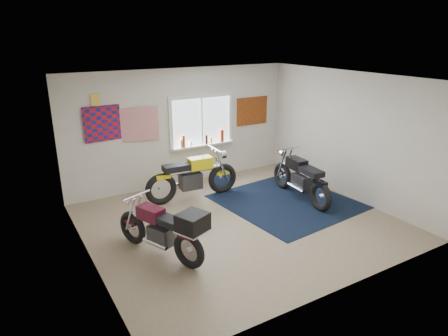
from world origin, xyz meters
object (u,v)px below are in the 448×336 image
black_chrome_bike (301,179)px  maroon_tourer (165,230)px  yellow_triumph (192,178)px  navy_rug (286,202)px

black_chrome_bike → maroon_tourer: bearing=107.1°
yellow_triumph → black_chrome_bike: 2.34m
yellow_triumph → black_chrome_bike: size_ratio=1.07×
navy_rug → black_chrome_bike: size_ratio=1.30×
black_chrome_bike → yellow_triumph: bearing=63.5°
navy_rug → black_chrome_bike: black_chrome_bike is taller
yellow_triumph → black_chrome_bike: (2.00, -1.21, -0.02)m
navy_rug → maroon_tourer: maroon_tourer is taller
maroon_tourer → yellow_triumph: bearing=-59.1°
navy_rug → maroon_tourer: (-3.07, -0.76, 0.49)m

